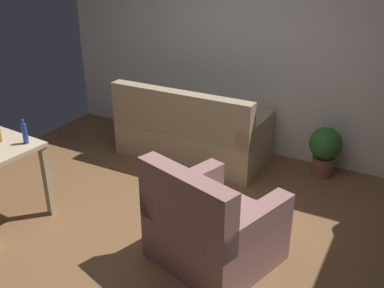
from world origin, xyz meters
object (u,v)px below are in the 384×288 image
(bottle_blue, at_px, (25,133))
(potted_plant, at_px, (325,148))
(armchair, at_px, (211,227))
(couch, at_px, (191,134))

(bottle_blue, bearing_deg, potted_plant, 43.39)
(armchair, bearing_deg, bottle_blue, 23.33)
(couch, distance_m, bottle_blue, 2.02)
(couch, bearing_deg, potted_plant, -168.37)
(armchair, bearing_deg, couch, -39.65)
(couch, distance_m, potted_plant, 1.55)
(potted_plant, relative_size, bottle_blue, 2.48)
(potted_plant, distance_m, bottle_blue, 3.12)
(potted_plant, xyz_separation_m, armchair, (-0.46, -1.92, -0.01))
(potted_plant, bearing_deg, couch, -168.37)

